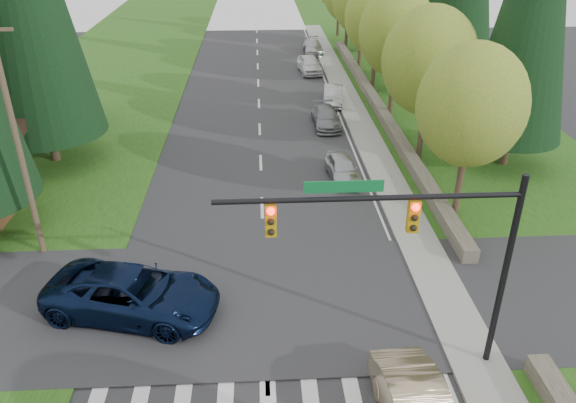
{
  "coord_description": "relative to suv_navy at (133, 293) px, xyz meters",
  "views": [
    {
      "loc": [
        -0.07,
        -8.97,
        13.33
      ],
      "look_at": [
        1.03,
        10.82,
        2.8
      ],
      "focal_mm": 35.0,
      "sensor_mm": 36.0,
      "label": 1
    }
  ],
  "objects": [
    {
      "name": "grass_east",
      "position": [
        17.78,
        12.33,
        -0.84
      ],
      "size": [
        14.0,
        110.0,
        0.06
      ],
      "primitive_type": "cube",
      "color": "#204B14",
      "rests_on": "ground"
    },
    {
      "name": "grass_west",
      "position": [
        -8.22,
        12.33,
        -0.84
      ],
      "size": [
        14.0,
        110.0,
        0.06
      ],
      "primitive_type": "cube",
      "color": "#204B14",
      "rests_on": "ground"
    },
    {
      "name": "cross_street",
      "position": [
        4.78,
        0.33,
        -0.87
      ],
      "size": [
        120.0,
        8.0,
        0.1
      ],
      "primitive_type": "cube",
      "color": "#28282B",
      "rests_on": "ground"
    },
    {
      "name": "sidewalk_east",
      "position": [
        11.68,
        14.33,
        -0.81
      ],
      "size": [
        1.8,
        80.0,
        0.13
      ],
      "primitive_type": "cube",
      "color": "gray",
      "rests_on": "ground"
    },
    {
      "name": "curb_east",
      "position": [
        10.83,
        14.33,
        -0.81
      ],
      "size": [
        0.2,
        80.0,
        0.13
      ],
      "primitive_type": "cube",
      "color": "gray",
      "rests_on": "ground"
    },
    {
      "name": "stone_wall_north",
      "position": [
        13.38,
        22.33,
        -0.52
      ],
      "size": [
        0.7,
        40.0,
        0.7
      ],
      "primitive_type": "cube",
      "color": "#4C4438",
      "rests_on": "ground"
    },
    {
      "name": "traffic_signal",
      "position": [
        9.15,
        -3.17,
        4.11
      ],
      "size": [
        8.7,
        0.37,
        6.8
      ],
      "color": "black",
      "rests_on": "ground"
    },
    {
      "name": "utility_pole",
      "position": [
        -4.72,
        4.33,
        4.27
      ],
      "size": [
        1.6,
        0.24,
        10.0
      ],
      "color": "#473828",
      "rests_on": "ground"
    },
    {
      "name": "decid_tree_0",
      "position": [
        13.98,
        6.33,
        4.72
      ],
      "size": [
        4.8,
        4.8,
        8.37
      ],
      "color": "#38281C",
      "rests_on": "ground"
    },
    {
      "name": "decid_tree_1",
      "position": [
        14.08,
        13.33,
        4.92
      ],
      "size": [
        5.2,
        5.2,
        8.8
      ],
      "color": "#38281C",
      "rests_on": "ground"
    },
    {
      "name": "decid_tree_2",
      "position": [
        13.88,
        20.33,
        5.05
      ],
      "size": [
        5.0,
        5.0,
        8.82
      ],
      "color": "#38281C",
      "rests_on": "ground"
    },
    {
      "name": "decid_tree_3",
      "position": [
        13.98,
        27.33,
        4.79
      ],
      "size": [
        5.0,
        5.0,
        8.55
      ],
      "color": "#38281C",
      "rests_on": "ground"
    },
    {
      "name": "suv_navy",
      "position": [
        0.0,
        0.0,
        0.0
      ],
      "size": [
        6.82,
        4.36,
        1.75
      ],
      "primitive_type": "imported",
      "rotation": [
        0.0,
        0.0,
        1.32
      ],
      "color": "black",
      "rests_on": "ground"
    },
    {
      "name": "parked_car_a",
      "position": [
        9.22,
        10.95,
        -0.23
      ],
      "size": [
        1.79,
        3.87,
        1.28
      ],
      "primitive_type": "imported",
      "rotation": [
        0.0,
        0.0,
        0.07
      ],
      "color": "#B0B0B5",
      "rests_on": "ground"
    },
    {
      "name": "parked_car_b",
      "position": [
        9.27,
        19.18,
        -0.26
      ],
      "size": [
        1.81,
        4.29,
        1.24
      ],
      "primitive_type": "imported",
      "rotation": [
        0.0,
        0.0,
        0.02
      ],
      "color": "gray",
      "rests_on": "ground"
    },
    {
      "name": "parked_car_c",
      "position": [
        10.38,
        23.99,
        -0.21
      ],
      "size": [
        1.91,
        4.16,
        1.32
      ],
      "primitive_type": "imported",
      "rotation": [
        0.0,
        0.0,
        -0.13
      ],
      "color": "#9D9DA1",
      "rests_on": "ground"
    },
    {
      "name": "parked_car_d",
      "position": [
        9.38,
        32.87,
        -0.13
      ],
      "size": [
        2.19,
        4.53,
        1.49
      ],
      "primitive_type": "imported",
      "rotation": [
        0.0,
        0.0,
        0.1
      ],
      "color": "silver",
      "rests_on": "ground"
    },
    {
      "name": "parked_car_e",
      "position": [
        10.38,
        40.26,
        -0.23
      ],
      "size": [
        1.83,
        4.48,
        1.3
      ],
      "primitive_type": "imported",
      "rotation": [
        0.0,
        0.0,
        0.0
      ],
      "color": "#ABACB1",
      "rests_on": "ground"
    }
  ]
}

